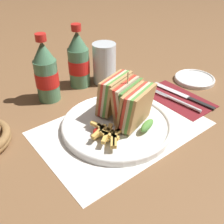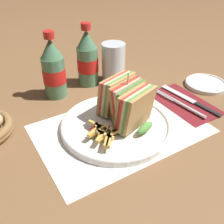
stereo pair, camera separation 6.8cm
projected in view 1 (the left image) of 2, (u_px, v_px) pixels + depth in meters
ground_plane at (113, 135)px, 0.67m from camera, size 4.00×4.00×0.00m
placemat at (122, 128)px, 0.69m from camera, size 0.43×0.29×0.00m
plate_main at (117, 125)px, 0.69m from camera, size 0.29×0.29×0.02m
club_sandwich at (127, 102)px, 0.67m from camera, size 0.12×0.18×0.14m
fries_pile at (108, 134)px, 0.62m from camera, size 0.09×0.11×0.02m
ketchup_blob at (99, 131)px, 0.64m from camera, size 0.03×0.03×0.01m
napkin at (177, 98)px, 0.81m from camera, size 0.13×0.21×0.00m
fork at (178, 101)px, 0.79m from camera, size 0.03×0.19×0.01m
knife at (183, 95)px, 0.82m from camera, size 0.04×0.22×0.00m
coke_bottle_near at (46, 73)px, 0.77m from camera, size 0.07×0.07×0.20m
coke_bottle_far at (79, 61)px, 0.84m from camera, size 0.07×0.07×0.20m
glass_near at (104, 63)px, 0.87m from camera, size 0.08×0.08×0.13m
side_saucer at (195, 79)px, 0.91m from camera, size 0.14×0.14×0.01m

